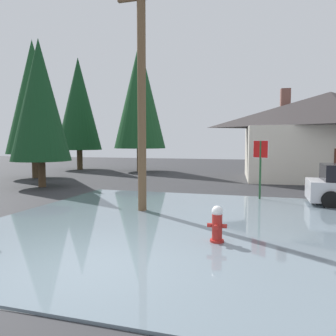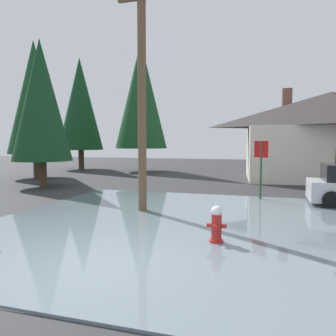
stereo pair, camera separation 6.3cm
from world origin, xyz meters
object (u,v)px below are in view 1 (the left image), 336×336
Objects in this scene: utility_pole at (142,93)px; fire_hydrant at (217,225)px; pine_tree_short_left at (140,95)px; pine_tree_far_center at (79,104)px; pine_tree_tall_left at (33,97)px; stop_sign_far at (261,158)px; pine_tree_mid_left at (40,100)px; house at (329,134)px.

fire_hydrant is at bearing -44.34° from utility_pole.
pine_tree_far_center is at bearing 179.05° from pine_tree_short_left.
pine_tree_tall_left is at bearing -83.09° from pine_tree_far_center.
stop_sign_far is 0.26× the size of pine_tree_far_center.
stop_sign_far is 0.32× the size of pine_tree_mid_left.
utility_pole is at bearing -52.48° from pine_tree_far_center.
house is at bearing 72.89° from fire_hydrant.
house is 1.10× the size of pine_tree_short_left.
utility_pole is at bearing -137.15° from stop_sign_far.
pine_tree_tall_left is (-10.49, 7.98, 1.23)m from utility_pole.
utility_pole reaches higher than stop_sign_far.
pine_tree_tall_left is (-18.09, -4.31, 2.39)m from house.
utility_pole is 0.81× the size of pine_tree_far_center.
pine_tree_short_left is at bearing 130.49° from stop_sign_far.
house is at bearing 58.27° from utility_pole.
pine_tree_short_left reaches higher than house.
utility_pole is at bearing -121.73° from house.
utility_pole is at bearing -37.28° from pine_tree_tall_left.
pine_tree_mid_left is 10.47m from pine_tree_short_left.
utility_pole is (-2.93, 2.87, 3.52)m from fire_hydrant.
utility_pole is 1.00× the size of pine_tree_mid_left.
stop_sign_far is at bearing 82.73° from fire_hydrant.
fire_hydrant is 13.15m from pine_tree_mid_left.
pine_tree_short_left reaches higher than pine_tree_far_center.
pine_tree_mid_left is at bearing -98.28° from pine_tree_short_left.
fire_hydrant is 0.10× the size of pine_tree_tall_left.
house is 19.25m from pine_tree_far_center.
pine_tree_short_left is at bearing -0.95° from pine_tree_far_center.
pine_tree_tall_left reaches higher than utility_pole.
stop_sign_far is at bearing -36.78° from pine_tree_far_center.
pine_tree_mid_left is (-7.27, 4.37, 0.51)m from utility_pole.
fire_hydrant is 0.12× the size of utility_pole.
pine_tree_far_center reaches higher than utility_pole.
pine_tree_far_center reaches higher than stop_sign_far.
pine_tree_tall_left is 0.86× the size of pine_tree_short_left.
pine_tree_short_left is (-13.38, 2.34, 3.21)m from house.
stop_sign_far is 15.33m from pine_tree_tall_left.
stop_sign_far is at bearing -49.51° from pine_tree_short_left.
house is 1.47× the size of pine_tree_mid_left.
fire_hydrant is 5.41m from utility_pole.
pine_tree_far_center is (-0.82, 6.73, 0.31)m from pine_tree_tall_left.
house is at bearing -9.90° from pine_tree_short_left.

